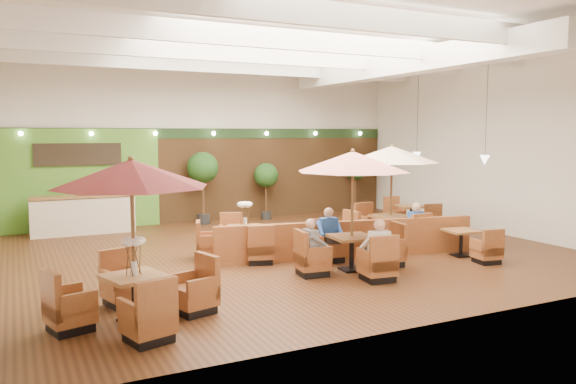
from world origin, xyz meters
TOP-DOWN VIEW (x-y plane):
  - room at (0.25, 1.22)m, footprint 14.04×14.00m
  - service_counter at (-4.40, 5.10)m, footprint 3.00×0.75m
  - booth_divider at (1.08, -1.30)m, footprint 6.58×1.42m
  - table_0 at (-4.57, -3.77)m, footprint 2.78×2.78m
  - table_1 at (0.46, -2.41)m, footprint 2.71×2.71m
  - table_2 at (3.00, -0.31)m, footprint 2.65×2.75m
  - table_3 at (-1.36, 0.07)m, footprint 1.85×2.65m
  - table_4 at (3.71, -2.37)m, footprint 0.87×2.33m
  - table_5 at (5.40, 1.72)m, footprint 0.94×2.46m
  - topiary_0 at (-0.53, 5.30)m, footprint 1.05×1.05m
  - topiary_1 at (1.79, 5.30)m, footprint 0.87×0.87m
  - topiary_2 at (5.55, 5.30)m, footprint 0.97×0.97m
  - diner_0 at (0.46, -3.40)m, footprint 0.44×0.37m
  - diner_1 at (0.46, -1.41)m, footprint 0.44×0.39m
  - diner_2 at (-0.54, -2.41)m, footprint 0.31×0.39m
  - diner_3 at (3.07, -1.33)m, footprint 0.43×0.37m
  - diner_4 at (3.07, -1.33)m, footprint 0.42×0.38m

SIDE VIEW (x-z plane):
  - table_4 at x=3.71m, z-range -0.10..0.75m
  - table_5 at x=5.40m, z-range -0.11..0.79m
  - table_3 at x=-1.36m, z-range -0.31..1.21m
  - booth_divider at x=1.08m, z-range 0.00..0.92m
  - service_counter at x=-4.40m, z-range -0.01..1.17m
  - diner_4 at x=3.07m, z-range 0.36..1.14m
  - diner_2 at x=-0.54m, z-range 0.36..1.14m
  - diner_3 at x=3.07m, z-range 0.36..1.18m
  - diner_1 at x=0.46m, z-range 0.35..1.19m
  - diner_0 at x=0.46m, z-range 0.35..1.20m
  - topiary_1 at x=1.79m, z-range 0.49..2.50m
  - topiary_2 at x=5.55m, z-range 0.55..2.79m
  - topiary_0 at x=-0.53m, z-range 0.60..3.03m
  - table_0 at x=-4.57m, z-range 0.47..3.18m
  - table_1 at x=0.46m, z-range 0.49..3.21m
  - table_2 at x=3.00m, z-range 0.60..3.37m
  - room at x=0.25m, z-range 0.87..6.39m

